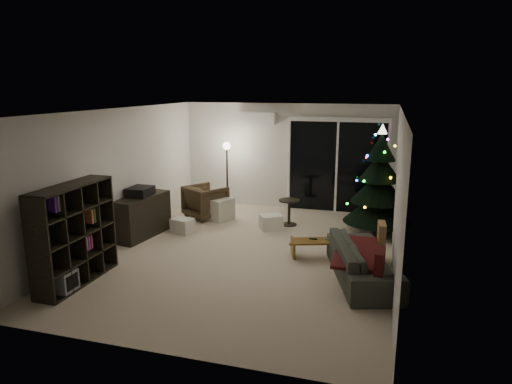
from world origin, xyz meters
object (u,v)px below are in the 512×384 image
Objects in this scene: media_cabinet at (141,216)px; armchair at (206,201)px; christmas_tree at (379,180)px; bookshelf at (64,233)px; sofa at (363,261)px; coffee_table at (322,249)px.

media_cabinet reaches higher than armchair.
armchair is at bearing 178.06° from christmas_tree.
christmas_tree is (4.44, 3.66, 0.34)m from bookshelf.
media_cabinet is 4.72m from christmas_tree.
christmas_tree is (3.73, -0.13, 0.72)m from armchair.
sofa is 2.48m from christmas_tree.
bookshelf is 1.42× the size of coffee_table.
bookshelf is 2.24m from media_cabinet.
coffee_table is (3.58, -0.24, -0.24)m from media_cabinet.
christmas_tree is at bearing 44.13° from coffee_table.
sofa is at bearing 177.11° from armchair.
bookshelf is at bearing -140.49° from christmas_tree.
armchair reaches higher than sofa.
media_cabinet is 4.39m from sofa.
armchair is 0.76× the size of coffee_table.
armchair is 3.41m from coffee_table.
bookshelf is 3.87m from armchair.
coffee_table is 0.49× the size of christmas_tree.
christmas_tree is (0.86, 1.69, 0.92)m from coffee_table.
coffee_table is at bearing 179.37° from armchair.
christmas_tree reaches higher than sofa.
media_cabinet is 3.60m from coffee_table.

